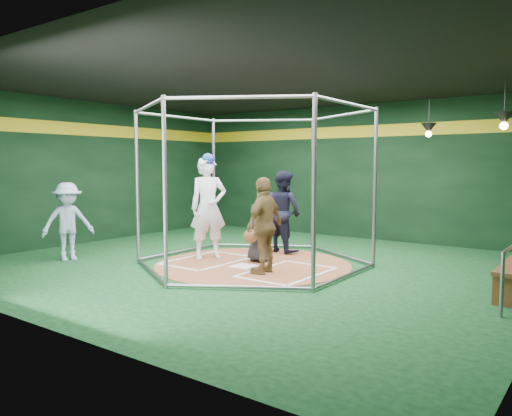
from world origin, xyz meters
The scene contains 14 objects.
room_shell centered at (0.00, 0.01, 1.75)m, with size 10.10×9.10×3.53m.
clay_disc centered at (0.00, 0.00, 0.01)m, with size 3.80×3.80×0.01m, color #985837.
home_plate centered at (0.00, -0.30, 0.02)m, with size 0.43×0.43×0.01m, color white.
batter_box_left centered at (-0.95, -0.25, 0.02)m, with size 1.17×1.77×0.01m.
batter_box_right centered at (0.95, -0.25, 0.02)m, with size 1.17×1.77×0.01m.
batting_cage centered at (0.00, 0.00, 1.50)m, with size 4.05×4.67×3.00m.
pendant_lamp_near centered at (2.20, 3.60, 2.74)m, with size 0.34×0.34×0.90m.
pendant_lamp_far centered at (4.00, 2.00, 2.74)m, with size 0.34×0.34×0.90m.
batter_figure centered at (-1.13, -0.02, 1.08)m, with size 0.83×0.91×2.16m.
visitor_leopard centered at (0.64, -0.52, 0.87)m, with size 1.00×0.42×1.71m, color #A17F45.
catcher_figure centered at (-0.07, 0.24, 0.60)m, with size 0.63×0.62×1.17m.
umpire centered at (-0.27, 1.49, 0.91)m, with size 0.87×0.68×1.79m, color black.
bystander_blue centered at (-3.31, -1.84, 0.79)m, with size 1.02×0.59×1.58m, color #9AACCC.
steel_railing centered at (4.55, -0.35, 0.57)m, with size 0.05×0.99×0.85m.
Camera 1 is at (5.69, -7.70, 1.94)m, focal length 35.00 mm.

